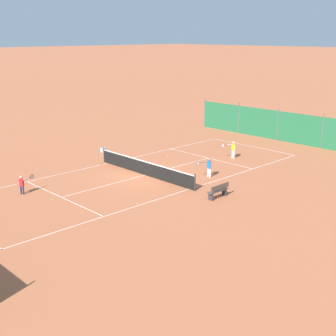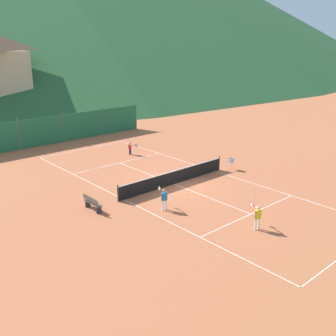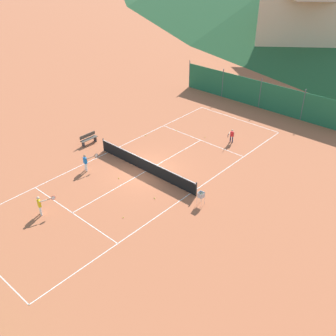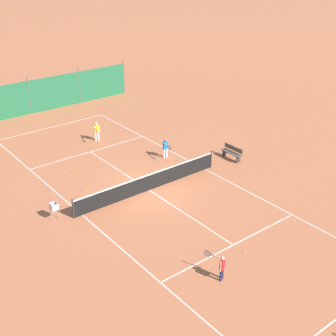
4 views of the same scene
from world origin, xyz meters
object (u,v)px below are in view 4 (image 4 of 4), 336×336
(tennis_ball_mid_court, at_px, (65,173))
(tennis_ball_by_net_left, at_px, (244,251))
(player_near_baseline, at_px, (97,130))
(player_near_service, at_px, (166,147))
(tennis_ball_far_corner, at_px, (87,191))
(tennis_ball_by_net_right, at_px, (253,196))
(tennis_ball_near_corner, at_px, (272,225))
(tennis_net, at_px, (149,182))
(ball_hopper, at_px, (54,207))
(player_far_service, at_px, (221,266))
(tennis_ball_service_box, at_px, (140,173))
(courtside_bench, at_px, (232,152))

(tennis_ball_mid_court, relative_size, tennis_ball_by_net_left, 1.00)
(player_near_baseline, relative_size, player_near_service, 1.01)
(player_near_baseline, relative_size, tennis_ball_far_corner, 19.69)
(tennis_ball_far_corner, bearing_deg, tennis_ball_by_net_right, 138.01)
(player_near_baseline, relative_size, tennis_ball_near_corner, 19.69)
(tennis_net, distance_m, ball_hopper, 5.33)
(player_far_service, distance_m, tennis_ball_service_box, 10.06)
(courtside_bench, bearing_deg, player_near_baseline, -56.50)
(tennis_net, height_order, tennis_ball_mid_court, tennis_net)
(tennis_ball_far_corner, distance_m, courtside_bench, 9.29)
(player_far_service, bearing_deg, tennis_ball_by_net_right, -148.04)
(tennis_ball_near_corner, xyz_separation_m, tennis_ball_by_net_left, (2.59, 0.60, 0.00))
(courtside_bench, bearing_deg, tennis_ball_service_box, -18.68)
(tennis_ball_by_net_right, bearing_deg, tennis_ball_near_corner, 61.59)
(player_near_baseline, height_order, tennis_ball_far_corner, player_near_baseline)
(tennis_ball_service_box, xyz_separation_m, ball_hopper, (6.04, 1.44, 0.62))
(player_near_service, height_order, tennis_ball_far_corner, player_near_service)
(tennis_net, distance_m, tennis_ball_by_net_right, 5.60)
(player_far_service, bearing_deg, tennis_ball_service_box, -106.20)
(tennis_ball_by_net_right, bearing_deg, tennis_ball_service_box, -61.72)
(tennis_net, bearing_deg, player_near_baseline, -99.44)
(tennis_ball_far_corner, height_order, tennis_ball_by_net_right, same)
(tennis_ball_far_corner, height_order, ball_hopper, ball_hopper)
(player_near_baseline, relative_size, tennis_ball_mid_court, 19.69)
(tennis_ball_service_box, height_order, tennis_ball_by_net_left, same)
(player_near_service, bearing_deg, tennis_ball_far_corner, 6.84)
(courtside_bench, bearing_deg, tennis_ball_mid_court, -27.17)
(player_far_service, distance_m, tennis_ball_by_net_left, 2.29)
(tennis_ball_far_corner, bearing_deg, player_far_service, 93.87)
(player_far_service, relative_size, courtside_bench, 0.76)
(player_far_service, relative_size, ball_hopper, 1.27)
(tennis_net, height_order, tennis_ball_by_net_left, tennis_net)
(tennis_ball_by_net_right, bearing_deg, tennis_ball_mid_court, -52.69)
(player_near_service, distance_m, tennis_ball_service_box, 2.72)
(tennis_ball_mid_court, xyz_separation_m, ball_hopper, (2.63, 4.17, 0.62))
(player_far_service, relative_size, tennis_ball_near_corner, 17.18)
(player_near_baseline, bearing_deg, tennis_ball_by_net_right, 102.73)
(tennis_ball_mid_court, height_order, tennis_ball_service_box, same)
(tennis_net, distance_m, player_near_baseline, 7.80)
(player_far_service, height_order, tennis_ball_by_net_right, player_far_service)
(tennis_ball_far_corner, distance_m, tennis_ball_by_net_right, 8.93)
(tennis_ball_near_corner, distance_m, tennis_ball_by_net_left, 2.65)
(player_near_service, xyz_separation_m, tennis_ball_by_net_left, (3.23, 9.72, -0.72))
(tennis_ball_mid_court, bearing_deg, tennis_ball_service_box, 141.28)
(tennis_ball_service_box, bearing_deg, tennis_ball_near_corner, 102.60)
(tennis_ball_mid_court, relative_size, tennis_ball_far_corner, 1.00)
(player_near_baseline, relative_size, ball_hopper, 1.46)
(tennis_net, bearing_deg, tennis_ball_near_corner, 112.08)
(tennis_ball_by_net_right, bearing_deg, player_near_service, -84.28)
(tennis_net, distance_m, player_near_service, 4.24)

